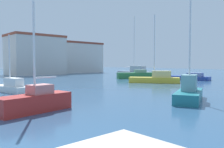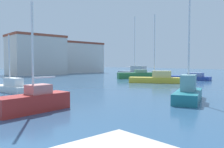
{
  "view_description": "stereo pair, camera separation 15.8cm",
  "coord_description": "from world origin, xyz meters",
  "px_view_note": "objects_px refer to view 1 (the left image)",
  "views": [
    {
      "loc": [
        -1.41,
        -5.25,
        2.66
      ],
      "look_at": [
        18.06,
        16.02,
        1.26
      ],
      "focal_mm": 37.39,
      "sensor_mm": 36.0,
      "label": 1
    },
    {
      "loc": [
        -1.29,
        -5.36,
        2.66
      ],
      "look_at": [
        18.06,
        16.02,
        1.26
      ],
      "focal_mm": 37.39,
      "sensor_mm": 36.0,
      "label": 2
    }
  ],
  "objects_px": {
    "motorboat_blue_center_channel": "(190,77)",
    "sailboat_yellow_outer_mooring": "(156,78)",
    "motorboat_green_mid_harbor": "(137,75)",
    "sailboat_grey_distant_east": "(135,72)",
    "sailboat_teal_behind_lamppost": "(189,92)",
    "sailboat_white_far_right": "(11,87)",
    "sailboat_red_near_pier": "(35,101)"
  },
  "relations": [
    {
      "from": "sailboat_white_far_right",
      "to": "sailboat_teal_behind_lamppost",
      "type": "bearing_deg",
      "value": -61.42
    },
    {
      "from": "motorboat_blue_center_channel",
      "to": "sailboat_yellow_outer_mooring",
      "type": "height_order",
      "value": "sailboat_yellow_outer_mooring"
    },
    {
      "from": "sailboat_white_far_right",
      "to": "sailboat_red_near_pier",
      "type": "height_order",
      "value": "sailboat_red_near_pier"
    },
    {
      "from": "sailboat_yellow_outer_mooring",
      "to": "sailboat_white_far_right",
      "type": "bearing_deg",
      "value": 170.37
    },
    {
      "from": "sailboat_teal_behind_lamppost",
      "to": "motorboat_green_mid_harbor",
      "type": "height_order",
      "value": "sailboat_teal_behind_lamppost"
    },
    {
      "from": "sailboat_grey_distant_east",
      "to": "sailboat_teal_behind_lamppost",
      "type": "bearing_deg",
      "value": -131.05
    },
    {
      "from": "sailboat_teal_behind_lamppost",
      "to": "sailboat_yellow_outer_mooring",
      "type": "relative_size",
      "value": 0.88
    },
    {
      "from": "motorboat_green_mid_harbor",
      "to": "sailboat_red_near_pier",
      "type": "xyz_separation_m",
      "value": [
        -24.35,
        -14.15,
        0.04
      ]
    },
    {
      "from": "sailboat_white_far_right",
      "to": "sailboat_red_near_pier",
      "type": "bearing_deg",
      "value": -102.02
    },
    {
      "from": "motorboat_green_mid_harbor",
      "to": "sailboat_yellow_outer_mooring",
      "type": "distance_m",
      "value": 8.67
    },
    {
      "from": "sailboat_teal_behind_lamppost",
      "to": "sailboat_white_far_right",
      "type": "height_order",
      "value": "sailboat_teal_behind_lamppost"
    },
    {
      "from": "motorboat_blue_center_channel",
      "to": "sailboat_yellow_outer_mooring",
      "type": "xyz_separation_m",
      "value": [
        -8.07,
        0.54,
        0.17
      ]
    },
    {
      "from": "sailboat_teal_behind_lamppost",
      "to": "sailboat_yellow_outer_mooring",
      "type": "xyz_separation_m",
      "value": [
        10.25,
        10.57,
        -0.03
      ]
    },
    {
      "from": "motorboat_green_mid_harbor",
      "to": "sailboat_grey_distant_east",
      "type": "relative_size",
      "value": 0.55
    },
    {
      "from": "sailboat_teal_behind_lamppost",
      "to": "motorboat_green_mid_harbor",
      "type": "distance_m",
      "value": 23.28
    },
    {
      "from": "sailboat_yellow_outer_mooring",
      "to": "motorboat_green_mid_harbor",
      "type": "bearing_deg",
      "value": 57.8
    },
    {
      "from": "sailboat_yellow_outer_mooring",
      "to": "sailboat_teal_behind_lamppost",
      "type": "bearing_deg",
      "value": -134.13
    },
    {
      "from": "motorboat_green_mid_harbor",
      "to": "sailboat_grey_distant_east",
      "type": "bearing_deg",
      "value": 44.73
    },
    {
      "from": "motorboat_green_mid_harbor",
      "to": "motorboat_blue_center_channel",
      "type": "relative_size",
      "value": 1.03
    },
    {
      "from": "sailboat_white_far_right",
      "to": "sailboat_grey_distant_east",
      "type": "relative_size",
      "value": 0.44
    },
    {
      "from": "motorboat_blue_center_channel",
      "to": "sailboat_grey_distant_east",
      "type": "distance_m",
      "value": 13.21
    },
    {
      "from": "motorboat_green_mid_harbor",
      "to": "sailboat_yellow_outer_mooring",
      "type": "height_order",
      "value": "sailboat_yellow_outer_mooring"
    },
    {
      "from": "motorboat_green_mid_harbor",
      "to": "sailboat_grey_distant_east",
      "type": "height_order",
      "value": "sailboat_grey_distant_east"
    },
    {
      "from": "motorboat_green_mid_harbor",
      "to": "sailboat_red_near_pier",
      "type": "bearing_deg",
      "value": -149.84
    },
    {
      "from": "motorboat_blue_center_channel",
      "to": "sailboat_yellow_outer_mooring",
      "type": "distance_m",
      "value": 8.09
    },
    {
      "from": "sailboat_grey_distant_east",
      "to": "sailboat_yellow_outer_mooring",
      "type": "height_order",
      "value": "sailboat_grey_distant_east"
    },
    {
      "from": "sailboat_teal_behind_lamppost",
      "to": "sailboat_grey_distant_east",
      "type": "bearing_deg",
      "value": 48.95
    },
    {
      "from": "sailboat_teal_behind_lamppost",
      "to": "sailboat_red_near_pier",
      "type": "bearing_deg",
      "value": 158.37
    },
    {
      "from": "motorboat_blue_center_channel",
      "to": "sailboat_yellow_outer_mooring",
      "type": "relative_size",
      "value": 0.7
    },
    {
      "from": "sailboat_teal_behind_lamppost",
      "to": "sailboat_yellow_outer_mooring",
      "type": "bearing_deg",
      "value": 45.87
    },
    {
      "from": "sailboat_yellow_outer_mooring",
      "to": "sailboat_red_near_pier",
      "type": "bearing_deg",
      "value": -160.95
    },
    {
      "from": "motorboat_blue_center_channel",
      "to": "sailboat_grey_distant_east",
      "type": "relative_size",
      "value": 0.53
    }
  ]
}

